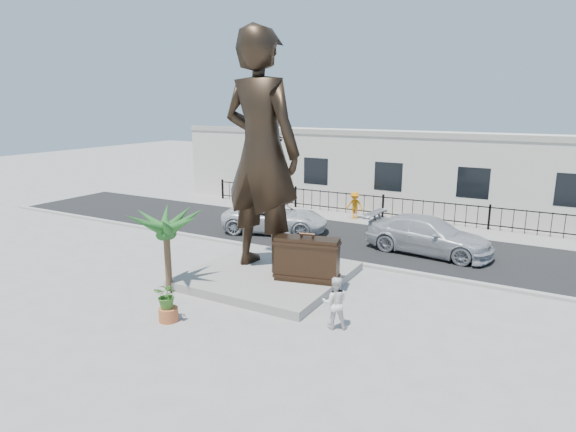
% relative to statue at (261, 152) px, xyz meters
% --- Properties ---
extents(ground, '(100.00, 100.00, 0.00)m').
position_rel_statue_xyz_m(ground, '(1.00, -1.85, -4.53)').
color(ground, '#9E9991').
rests_on(ground, ground).
extents(street, '(40.00, 7.00, 0.01)m').
position_rel_statue_xyz_m(street, '(1.00, 6.15, -4.52)').
color(street, black).
rests_on(street, ground).
extents(curb, '(40.00, 0.25, 0.12)m').
position_rel_statue_xyz_m(curb, '(1.00, 2.65, -4.47)').
color(curb, '#A5A399').
rests_on(curb, ground).
extents(far_sidewalk, '(40.00, 2.50, 0.02)m').
position_rel_statue_xyz_m(far_sidewalk, '(1.00, 10.15, -4.52)').
color(far_sidewalk, '#9E9991').
rests_on(far_sidewalk, ground).
extents(plinth, '(5.20, 5.20, 0.30)m').
position_rel_statue_xyz_m(plinth, '(0.50, -0.35, -4.38)').
color(plinth, gray).
rests_on(plinth, ground).
extents(fence, '(22.00, 0.10, 1.20)m').
position_rel_statue_xyz_m(fence, '(1.00, 10.95, -3.93)').
color(fence, black).
rests_on(fence, ground).
extents(building, '(28.00, 7.00, 4.40)m').
position_rel_statue_xyz_m(building, '(1.00, 15.15, -2.33)').
color(building, silver).
rests_on(building, ground).
extents(statue, '(3.27, 2.32, 8.45)m').
position_rel_statue_xyz_m(statue, '(0.00, 0.00, 0.00)').
color(statue, black).
rests_on(statue, plinth).
extents(suitcase, '(2.24, 1.15, 1.51)m').
position_rel_statue_xyz_m(suitcase, '(2.10, -0.50, -3.47)').
color(suitcase, black).
rests_on(suitcase, plinth).
extents(tourist, '(0.91, 0.83, 1.52)m').
position_rel_statue_xyz_m(tourist, '(4.13, -2.75, -3.77)').
color(tourist, white).
rests_on(tourist, ground).
extents(car_white, '(5.59, 3.85, 1.42)m').
position_rel_statue_xyz_m(car_white, '(-2.66, 5.40, -3.81)').
color(car_white, silver).
rests_on(car_white, street).
extents(car_silver, '(5.45, 2.64, 1.53)m').
position_rel_statue_xyz_m(car_silver, '(4.75, 5.60, -3.75)').
color(car_silver, '#ADAFB2').
rests_on(car_silver, street).
extents(worker, '(0.99, 0.59, 1.50)m').
position_rel_statue_xyz_m(worker, '(-0.23, 9.81, -3.76)').
color(worker, orange).
rests_on(worker, far_sidewalk).
extents(palm_tree, '(1.80, 1.80, 3.20)m').
position_rel_statue_xyz_m(palm_tree, '(-1.90, -2.93, -4.53)').
color(palm_tree, '#1F541E').
rests_on(palm_tree, ground).
extents(planter, '(0.56, 0.56, 0.40)m').
position_rel_statue_xyz_m(planter, '(-0.28, -4.72, -4.33)').
color(planter, '#B65C30').
rests_on(planter, ground).
extents(shrub, '(0.85, 0.78, 0.78)m').
position_rel_statue_xyz_m(shrub, '(-0.28, -4.72, -3.73)').
color(shrub, '#396D23').
rests_on(shrub, planter).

